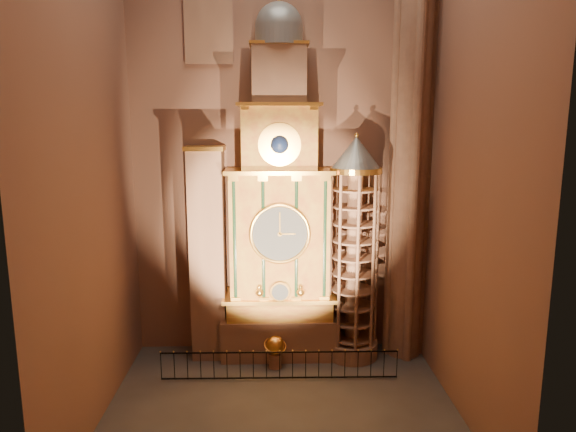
{
  "coord_description": "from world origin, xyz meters",
  "views": [
    {
      "loc": [
        -0.31,
        -18.67,
        11.33
      ],
      "look_at": [
        0.34,
        3.0,
        7.3
      ],
      "focal_mm": 32.0,
      "sensor_mm": 36.0,
      "label": 1
    }
  ],
  "objects_px": {
    "astronomical_clock": "(280,221)",
    "stair_turret": "(354,251)",
    "celestial_globe": "(275,349)",
    "iron_railing": "(280,365)",
    "portrait_tower": "(208,253)"
  },
  "relations": [
    {
      "from": "iron_railing",
      "to": "portrait_tower",
      "type": "bearing_deg",
      "value": 142.13
    },
    {
      "from": "celestial_globe",
      "to": "iron_railing",
      "type": "bearing_deg",
      "value": -81.27
    },
    {
      "from": "astronomical_clock",
      "to": "portrait_tower",
      "type": "height_order",
      "value": "astronomical_clock"
    },
    {
      "from": "astronomical_clock",
      "to": "stair_turret",
      "type": "relative_size",
      "value": 1.55
    },
    {
      "from": "stair_turret",
      "to": "celestial_globe",
      "type": "relative_size",
      "value": 7.02
    },
    {
      "from": "astronomical_clock",
      "to": "iron_railing",
      "type": "bearing_deg",
      "value": -91.18
    },
    {
      "from": "stair_turret",
      "to": "celestial_globe",
      "type": "height_order",
      "value": "stair_turret"
    },
    {
      "from": "astronomical_clock",
      "to": "stair_turret",
      "type": "bearing_deg",
      "value": -4.3
    },
    {
      "from": "astronomical_clock",
      "to": "celestial_globe",
      "type": "relative_size",
      "value": 10.86
    },
    {
      "from": "astronomical_clock",
      "to": "iron_railing",
      "type": "height_order",
      "value": "astronomical_clock"
    },
    {
      "from": "stair_turret",
      "to": "iron_railing",
      "type": "distance_m",
      "value": 6.24
    },
    {
      "from": "portrait_tower",
      "to": "iron_railing",
      "type": "xyz_separation_m",
      "value": [
        3.35,
        -2.6,
        -4.45
      ]
    },
    {
      "from": "astronomical_clock",
      "to": "stair_turret",
      "type": "height_order",
      "value": "astronomical_clock"
    },
    {
      "from": "celestial_globe",
      "to": "astronomical_clock",
      "type": "bearing_deg",
      "value": 80.21
    },
    {
      "from": "astronomical_clock",
      "to": "portrait_tower",
      "type": "relative_size",
      "value": 1.64
    }
  ]
}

